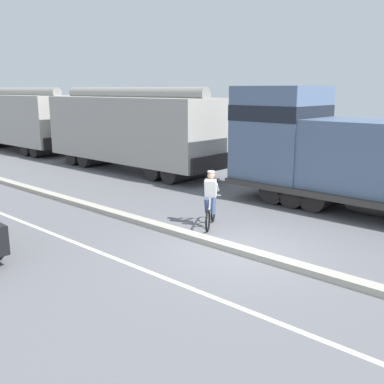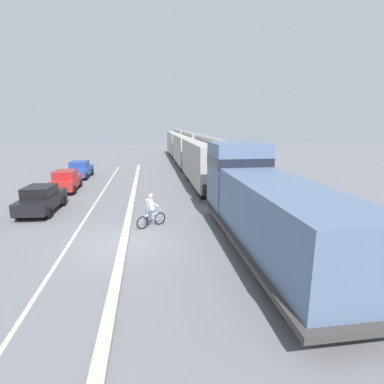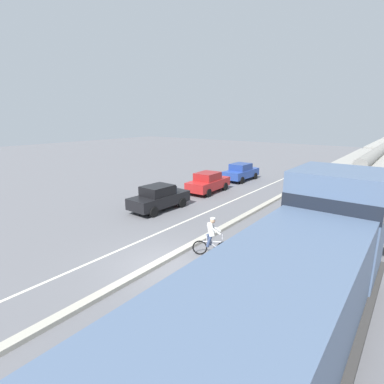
{
  "view_description": "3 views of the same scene",
  "coord_description": "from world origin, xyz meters",
  "px_view_note": "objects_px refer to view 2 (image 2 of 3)",
  "views": [
    {
      "loc": [
        -8.85,
        -6.44,
        4.1
      ],
      "look_at": [
        0.86,
        2.38,
        1.08
      ],
      "focal_mm": 42.0,
      "sensor_mm": 36.0,
      "label": 1
    },
    {
      "loc": [
        1.21,
        -12.79,
        5.26
      ],
      "look_at": [
        3.32,
        1.77,
        1.81
      ],
      "focal_mm": 28.0,
      "sensor_mm": 36.0,
      "label": 2
    },
    {
      "loc": [
        7.81,
        -8.15,
        5.87
      ],
      "look_at": [
        -3.85,
        7.24,
        1.02
      ],
      "focal_mm": 28.0,
      "sensor_mm": 36.0,
      "label": 3
    }
  ],
  "objects_px": {
    "locomotive": "(262,206)",
    "parked_car_red": "(66,181)",
    "hopper_car_middle": "(188,149)",
    "cyclist": "(151,212)",
    "parked_car_black": "(41,199)",
    "parked_car_blue": "(80,169)",
    "hopper_car_lead": "(207,162)",
    "hopper_car_trailing": "(179,143)"
  },
  "relations": [
    {
      "from": "hopper_car_middle",
      "to": "parked_car_red",
      "type": "height_order",
      "value": "hopper_car_middle"
    },
    {
      "from": "parked_car_blue",
      "to": "cyclist",
      "type": "distance_m",
      "value": 16.39
    },
    {
      "from": "hopper_car_middle",
      "to": "hopper_car_trailing",
      "type": "height_order",
      "value": "same"
    },
    {
      "from": "hopper_car_lead",
      "to": "parked_car_blue",
      "type": "distance_m",
      "value": 12.78
    },
    {
      "from": "hopper_car_lead",
      "to": "hopper_car_middle",
      "type": "relative_size",
      "value": 1.0
    },
    {
      "from": "locomotive",
      "to": "hopper_car_lead",
      "type": "distance_m",
      "value": 12.16
    },
    {
      "from": "parked_car_blue",
      "to": "cyclist",
      "type": "bearing_deg",
      "value": -66.29
    },
    {
      "from": "hopper_car_lead",
      "to": "hopper_car_trailing",
      "type": "height_order",
      "value": "same"
    },
    {
      "from": "parked_car_black",
      "to": "parked_car_red",
      "type": "relative_size",
      "value": 1.0
    },
    {
      "from": "hopper_car_trailing",
      "to": "parked_car_black",
      "type": "bearing_deg",
      "value": -110.99
    },
    {
      "from": "parked_car_red",
      "to": "parked_car_blue",
      "type": "relative_size",
      "value": 1.01
    },
    {
      "from": "hopper_car_trailing",
      "to": "cyclist",
      "type": "distance_m",
      "value": 32.68
    },
    {
      "from": "parked_car_red",
      "to": "parked_car_blue",
      "type": "height_order",
      "value": "same"
    },
    {
      "from": "hopper_car_middle",
      "to": "parked_car_red",
      "type": "relative_size",
      "value": 2.49
    },
    {
      "from": "locomotive",
      "to": "cyclist",
      "type": "relative_size",
      "value": 6.77
    },
    {
      "from": "locomotive",
      "to": "parked_car_blue",
      "type": "xyz_separation_m",
      "value": [
        -11.27,
        18.05,
        -0.98
      ]
    },
    {
      "from": "hopper_car_lead",
      "to": "hopper_car_middle",
      "type": "distance_m",
      "value": 11.6
    },
    {
      "from": "hopper_car_trailing",
      "to": "hopper_car_middle",
      "type": "bearing_deg",
      "value": -90.0
    },
    {
      "from": "locomotive",
      "to": "parked_car_black",
      "type": "xyz_separation_m",
      "value": [
        -11.06,
        6.53,
        -0.98
      ]
    },
    {
      "from": "hopper_car_middle",
      "to": "cyclist",
      "type": "relative_size",
      "value": 6.18
    },
    {
      "from": "parked_car_red",
      "to": "cyclist",
      "type": "bearing_deg",
      "value": -55.1
    },
    {
      "from": "hopper_car_middle",
      "to": "parked_car_black",
      "type": "relative_size",
      "value": 2.49
    },
    {
      "from": "hopper_car_middle",
      "to": "parked_car_blue",
      "type": "xyz_separation_m",
      "value": [
        -11.27,
        -5.71,
        -1.26
      ]
    },
    {
      "from": "locomotive",
      "to": "parked_car_blue",
      "type": "relative_size",
      "value": 2.74
    },
    {
      "from": "hopper_car_lead",
      "to": "parked_car_blue",
      "type": "bearing_deg",
      "value": 152.4
    },
    {
      "from": "locomotive",
      "to": "parked_car_blue",
      "type": "height_order",
      "value": "locomotive"
    },
    {
      "from": "hopper_car_trailing",
      "to": "cyclist",
      "type": "height_order",
      "value": "hopper_car_trailing"
    },
    {
      "from": "hopper_car_lead",
      "to": "parked_car_blue",
      "type": "height_order",
      "value": "hopper_car_lead"
    },
    {
      "from": "parked_car_black",
      "to": "parked_car_blue",
      "type": "relative_size",
      "value": 1.01
    },
    {
      "from": "locomotive",
      "to": "cyclist",
      "type": "height_order",
      "value": "locomotive"
    },
    {
      "from": "hopper_car_middle",
      "to": "parked_car_blue",
      "type": "distance_m",
      "value": 12.7
    },
    {
      "from": "hopper_car_trailing",
      "to": "parked_car_black",
      "type": "distance_m",
      "value": 30.9
    },
    {
      "from": "cyclist",
      "to": "locomotive",
      "type": "bearing_deg",
      "value": -33.03
    },
    {
      "from": "locomotive",
      "to": "parked_car_black",
      "type": "relative_size",
      "value": 2.73
    },
    {
      "from": "hopper_car_middle",
      "to": "cyclist",
      "type": "height_order",
      "value": "hopper_car_middle"
    },
    {
      "from": "hopper_car_lead",
      "to": "parked_car_black",
      "type": "distance_m",
      "value": 12.47
    },
    {
      "from": "locomotive",
      "to": "hopper_car_lead",
      "type": "height_order",
      "value": "locomotive"
    },
    {
      "from": "locomotive",
      "to": "parked_car_red",
      "type": "distance_m",
      "value": 16.63
    },
    {
      "from": "locomotive",
      "to": "hopper_car_lead",
      "type": "bearing_deg",
      "value": 90.0
    },
    {
      "from": "hopper_car_lead",
      "to": "parked_car_black",
      "type": "relative_size",
      "value": 2.49
    },
    {
      "from": "parked_car_black",
      "to": "parked_car_blue",
      "type": "distance_m",
      "value": 11.52
    },
    {
      "from": "hopper_car_middle",
      "to": "hopper_car_trailing",
      "type": "xyz_separation_m",
      "value": [
        0.0,
        11.6,
        0.0
      ]
    }
  ]
}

